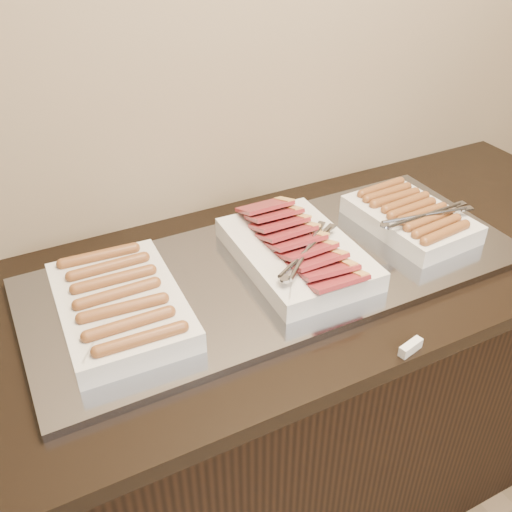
{
  "coord_description": "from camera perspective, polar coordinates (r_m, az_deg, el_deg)",
  "views": [
    {
      "loc": [
        -0.58,
        1.16,
        1.72
      ],
      "look_at": [
        -0.08,
        2.13,
        0.97
      ],
      "focal_mm": 40.0,
      "sensor_mm": 36.0,
      "label": 1
    }
  ],
  "objects": [
    {
      "name": "counter",
      "position": [
        1.7,
        2.55,
        -13.81
      ],
      "size": [
        2.06,
        0.76,
        0.9
      ],
      "color": "black",
      "rests_on": "ground"
    },
    {
      "name": "warming_tray",
      "position": [
        1.38,
        2.29,
        -1.38
      ],
      "size": [
        1.2,
        0.5,
        0.02
      ],
      "primitive_type": "cube",
      "color": "gray",
      "rests_on": "counter"
    },
    {
      "name": "dish_left",
      "position": [
        1.25,
        -13.44,
        -4.63
      ],
      "size": [
        0.26,
        0.38,
        0.07
      ],
      "rotation": [
        0.0,
        0.0,
        -0.04
      ],
      "color": "silver",
      "rests_on": "warming_tray"
    },
    {
      "name": "dish_center",
      "position": [
        1.38,
        4.1,
        0.53
      ],
      "size": [
        0.27,
        0.41,
        0.09
      ],
      "rotation": [
        0.0,
        0.0,
        -0.03
      ],
      "color": "silver",
      "rests_on": "warming_tray"
    },
    {
      "name": "dish_right",
      "position": [
        1.56,
        15.27,
        3.79
      ],
      "size": [
        0.26,
        0.34,
        0.08
      ],
      "rotation": [
        0.0,
        0.0,
        0.06
      ],
      "color": "silver",
      "rests_on": "warming_tray"
    },
    {
      "name": "label_holder",
      "position": [
        1.21,
        15.2,
        -8.81
      ],
      "size": [
        0.06,
        0.03,
        0.02
      ],
      "primitive_type": "cube",
      "rotation": [
        0.0,
        0.0,
        0.22
      ],
      "color": "silver",
      "rests_on": "counter"
    }
  ]
}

